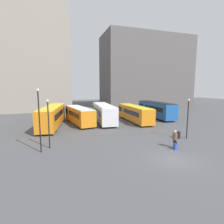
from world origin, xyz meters
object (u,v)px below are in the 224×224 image
object	(u,v)px
bus_2	(104,112)
suitcase	(175,146)
bus_1	(79,115)
bus_3	(134,113)
bus_4	(156,109)
traveler	(175,137)
bus_0	(53,115)
lamp_post_2	(48,120)
lamp_post_1	(188,115)
lamp_post_0	(39,116)
trash_bin	(178,135)

from	to	relation	value
bus_2	suitcase	xyz separation A→B (m)	(3.16, -16.26, -1.45)
bus_1	bus_3	distance (m)	10.15
bus_4	traveler	distance (m)	18.64
bus_2	traveler	xyz separation A→B (m)	(3.41, -15.81, -0.65)
bus_0	bus_3	distance (m)	14.46
bus_2	lamp_post_2	xyz separation A→B (m)	(-9.03, -12.00, 1.26)
bus_0	traveler	size ratio (longest dim) A/B	6.76
bus_2	lamp_post_1	size ratio (longest dim) A/B	2.36
bus_3	traveler	world-z (taller)	bus_3
lamp_post_0	trash_bin	bearing A→B (deg)	-0.31
bus_0	lamp_post_1	xyz separation A→B (m)	(15.81, -12.47, 1.14)
lamp_post_0	lamp_post_1	distance (m)	16.79
traveler	lamp_post_0	world-z (taller)	lamp_post_0
traveler	lamp_post_2	xyz separation A→B (m)	(-12.44, 3.81, 1.91)
lamp_post_0	trash_bin	world-z (taller)	lamp_post_0
traveler	lamp_post_2	distance (m)	13.15
bus_3	bus_4	size ratio (longest dim) A/B	1.04
bus_3	lamp_post_1	distance (m)	12.51
bus_4	traveler	size ratio (longest dim) A/B	5.76
bus_1	bus_0	bearing A→B (deg)	90.54
bus_3	lamp_post_2	distance (m)	18.32
lamp_post_1	suitcase	bearing A→B (deg)	-143.69
bus_1	bus_3	world-z (taller)	bus_3
bus_3	suitcase	xyz separation A→B (m)	(-2.46, -15.17, -1.27)
bus_0	bus_2	bearing A→B (deg)	-74.09
bus_2	suitcase	size ratio (longest dim) A/B	12.95
suitcase	trash_bin	xyz separation A→B (m)	(2.91, 3.20, 0.11)
lamp_post_1	bus_4	bearing A→B (deg)	72.52
bus_2	traveler	bearing A→B (deg)	-163.11
trash_bin	bus_1	bearing A→B (deg)	129.36
bus_4	lamp_post_0	size ratio (longest dim) A/B	1.75
bus_0	lamp_post_1	bearing A→B (deg)	-118.69
traveler	bus_0	bearing A→B (deg)	39.77
lamp_post_0	lamp_post_1	xyz separation A→B (m)	(16.77, -0.48, -0.65)
bus_0	bus_1	bearing A→B (deg)	-70.04
suitcase	lamp_post_0	world-z (taller)	lamp_post_0
bus_0	bus_3	size ratio (longest dim) A/B	1.13
bus_2	trash_bin	size ratio (longest dim) A/B	13.59
lamp_post_0	suitcase	bearing A→B (deg)	-14.25
bus_3	traveler	size ratio (longest dim) A/B	6.00
traveler	lamp_post_0	xyz separation A→B (m)	(-13.20, 2.84, 2.48)
bus_2	bus_3	distance (m)	5.73
bus_3	traveler	xyz separation A→B (m)	(-2.21, -14.71, -0.47)
bus_2	trash_bin	bearing A→B (deg)	-150.37
lamp_post_0	traveler	bearing A→B (deg)	-12.13
bus_4	bus_0	bearing A→B (deg)	95.71
bus_1	lamp_post_2	distance (m)	12.74
bus_2	lamp_post_1	bearing A→B (deg)	-147.86
bus_3	suitcase	size ratio (longest dim) A/B	12.56
suitcase	lamp_post_0	xyz separation A→B (m)	(-12.95, 3.29, 3.27)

